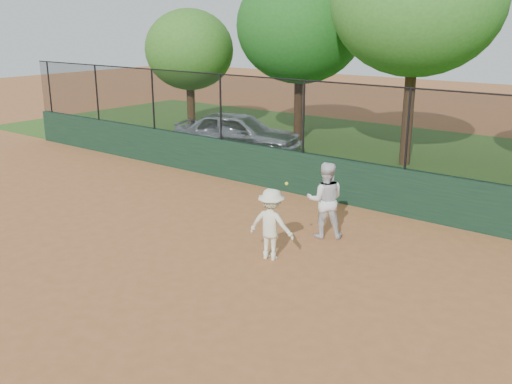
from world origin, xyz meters
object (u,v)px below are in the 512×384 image
Objects in this scene: parked_car at (238,133)px; tree_0 at (189,50)px; player_main at (271,224)px; tree_2 at (417,0)px; tree_1 at (300,26)px; player_second at (325,200)px.

parked_car is 5.80m from tree_0.
player_main is 0.34× the size of tree_0.
tree_2 is (-1.16, 9.28, 4.58)m from player_main.
parked_car is 7.45m from tree_2.
tree_1 is at bearing 166.79° from tree_2.
player_main is at bearing -154.34° from parked_car.
tree_0 is 0.77× the size of tree_1.
tree_1 reaches higher than player_second.
player_main is at bearing -82.85° from tree_2.
tree_0 reaches higher than player_second.
tree_0 is at bearing -179.78° from tree_2.
player_main is 12.84m from tree_1.
parked_car is 2.63× the size of player_main.
tree_2 reaches higher than tree_1.
tree_0 is (-4.57, 2.31, 2.73)m from parked_car.
player_second is at bearing -79.65° from tree_2.
tree_0 is 0.68× the size of tree_2.
player_second is (6.80, -5.18, 0.08)m from parked_car.
parked_car is 9.56m from player_main.
player_main is 10.42m from tree_2.
tree_2 is at bearing -13.21° from tree_1.
player_second is 0.99× the size of player_main.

